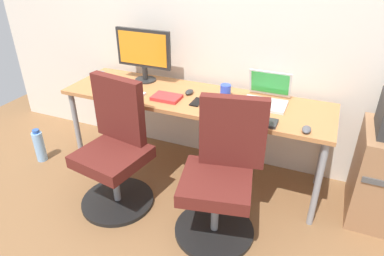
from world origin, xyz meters
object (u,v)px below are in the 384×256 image
Objects in this scene: desktop_monitor at (143,52)px; coffee_mug at (225,91)px; office_chair_right at (221,177)px; open_laptop at (267,95)px; water_bottle_on_floor at (39,146)px; office_chair_left at (116,151)px.

desktop_monitor is 0.76m from coffee_mug.
office_chair_right reaches higher than open_laptop.
office_chair_right reaches higher than coffee_mug.
water_bottle_on_floor is 1.73m from coffee_mug.
office_chair_left and office_chair_right have the same top height.
desktop_monitor is (-0.92, 0.67, 0.53)m from office_chair_right.
desktop_monitor is at bearing 99.80° from office_chair_left.
coffee_mug is at bearing 106.91° from office_chair_right.
open_laptop is (1.86, 0.48, 0.61)m from water_bottle_on_floor.
coffee_mug is at bearing -3.92° from desktop_monitor.
coffee_mug is (0.73, -0.05, -0.20)m from desktop_monitor.
office_chair_right is at bearing -0.04° from office_chair_left.
desktop_monitor reaches higher than office_chair_right.
coffee_mug reaches higher than water_bottle_on_floor.
coffee_mug is (0.61, 0.62, 0.33)m from office_chair_left.
water_bottle_on_floor is at bearing -165.64° from open_laptop.
office_chair_right is (0.80, -0.00, 0.00)m from office_chair_left.
office_chair_right is 10.22× the size of coffee_mug.
desktop_monitor is at bearing 31.93° from water_bottle_on_floor.
office_chair_right is 3.03× the size of open_laptop.
desktop_monitor reaches higher than office_chair_left.
office_chair_right is at bearing -100.83° from open_laptop.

